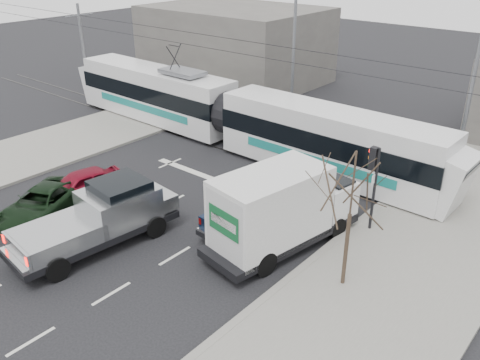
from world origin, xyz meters
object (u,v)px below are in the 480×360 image
Objects in this scene: traffic_signal at (374,171)px; green_car at (42,203)px; bare_tree at (352,190)px; tram at (231,115)px; street_lamp_near at (469,79)px; navy_pickup at (255,206)px; red_car at (81,185)px; box_truck at (282,210)px; silver_pickup at (103,216)px; street_lamp_far at (291,43)px.

traffic_signal reaches higher than green_car.
bare_tree is 0.20× the size of tram.
street_lamp_near is 12.00m from navy_pickup.
street_lamp_near reaches higher than traffic_signal.
bare_tree is at bearing -74.24° from traffic_signal.
tram is at bearing 96.73° from red_car.
navy_pickup is at bearing 172.14° from box_truck.
traffic_signal is 0.78× the size of green_car.
tram is 9.78m from red_car.
navy_pickup reaches higher than red_car.
tram is at bearing 146.93° from bare_tree.
navy_pickup is at bearing -114.21° from street_lamp_near.
navy_pickup reaches higher than green_car.
bare_tree is 1.39× the size of traffic_signal.
tram is (-11.60, -3.76, -3.27)m from street_lamp_near.
silver_pickup is 1.70× the size of red_car.
green_car is (-0.82, -17.53, -4.47)m from street_lamp_far.
tram reaches higher than navy_pickup.
red_car is at bearing -94.25° from tram.
red_car is (-12.76, -1.93, -3.10)m from bare_tree.
tram is (-10.76, 3.74, -0.89)m from traffic_signal.
box_truck is (-3.20, 0.69, -2.14)m from bare_tree.
navy_pickup is (-3.78, -2.77, -1.78)m from traffic_signal.
bare_tree reaches higher than green_car.
street_lamp_far is (-11.50, 2.00, 0.00)m from street_lamp_near.
bare_tree is 14.32m from tram.
tram is 11.85m from green_car.
bare_tree is at bearing -2.57° from box_truck.
navy_pickup is at bearing 9.99° from green_car.
street_lamp_far is at bearing 123.14° from navy_pickup.
traffic_signal is 13.22m from red_car.
tram is at bearing 160.82° from traffic_signal.
street_lamp_near is 11.72m from box_truck.
tram reaches higher than silver_pickup.
street_lamp_near is at bearing 69.65° from navy_pickup.
box_truck is 1.51× the size of green_car.
silver_pickup is at bearing -132.98° from box_truck.
street_lamp_far is at bearing 89.89° from tram.
street_lamp_far is 14.67m from navy_pickup.
tram is 6.32× the size of red_car.
street_lamp_near and street_lamp_far have the same top height.
traffic_signal is 0.89× the size of red_car.
green_car is (-7.70, -5.26, -0.32)m from navy_pickup.
navy_pickup is at bearing -143.76° from traffic_signal.
street_lamp_near is at bearing 18.86° from tram.
street_lamp_far reaches higher than tram.
tram is at bearing 140.87° from navy_pickup.
silver_pickup is 4.35m from red_car.
red_car is (-0.87, -9.67, -1.16)m from tram.
street_lamp_near reaches higher than bare_tree.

